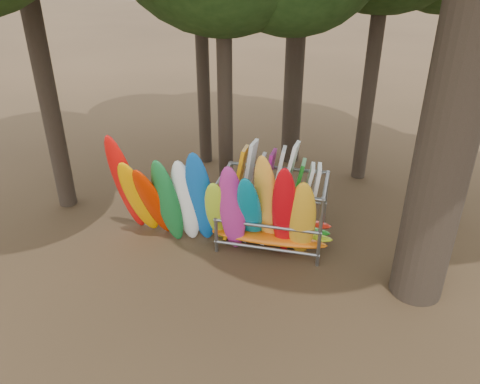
# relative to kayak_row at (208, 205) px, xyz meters

# --- Properties ---
(ground) EXTENTS (120.00, 120.00, 0.00)m
(ground) POSITION_rel_kayak_row_xyz_m (0.72, -0.75, -1.35)
(ground) COLOR #47331E
(ground) RESTS_ON ground
(lake) EXTENTS (160.00, 160.00, 0.00)m
(lake) POSITION_rel_kayak_row_xyz_m (0.72, 59.25, -1.35)
(lake) COLOR gray
(lake) RESTS_ON ground
(kayak_row) EXTENTS (5.41, 1.83, 3.20)m
(kayak_row) POSITION_rel_kayak_row_xyz_m (0.00, 0.00, 0.00)
(kayak_row) COLOR red
(kayak_row) RESTS_ON ground
(storage_rack) EXTENTS (3.24, 1.51, 2.77)m
(storage_rack) POSITION_rel_kayak_row_xyz_m (1.50, 0.75, -0.44)
(storage_rack) COLOR slate
(storage_rack) RESTS_ON ground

